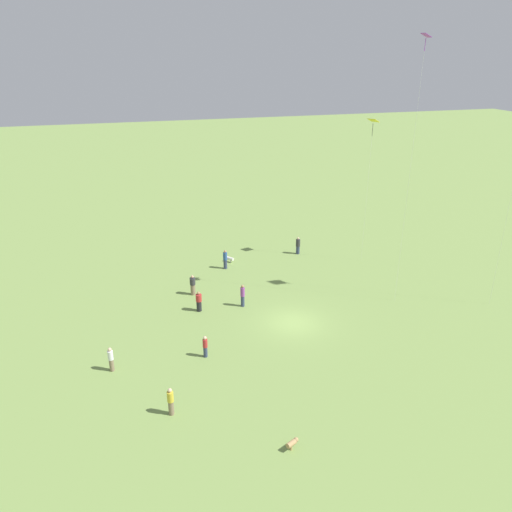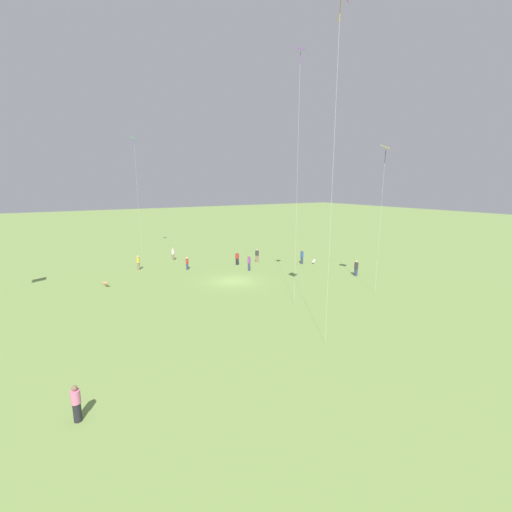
# 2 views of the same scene
# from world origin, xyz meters

# --- Properties ---
(ground_plane) EXTENTS (240.00, 240.00, 0.00)m
(ground_plane) POSITION_xyz_m (0.00, 0.00, 0.00)
(ground_plane) COLOR #7A994C
(person_0) EXTENTS (0.51, 0.51, 1.72)m
(person_0) POSITION_xyz_m (-16.36, 16.04, 0.85)
(person_0) COLOR #232328
(person_0) RESTS_ON ground_plane
(person_1) EXTENTS (0.46, 0.46, 1.58)m
(person_1) POSITION_xyz_m (7.28, 2.55, 0.80)
(person_1) COLOR #333D5B
(person_1) RESTS_ON ground_plane
(person_2) EXTENTS (0.37, 0.37, 1.71)m
(person_2) POSITION_xyz_m (13.37, 2.38, 0.86)
(person_2) COLOR #847056
(person_2) RESTS_ON ground_plane
(person_3) EXTENTS (0.58, 0.58, 1.78)m
(person_3) POSITION_xyz_m (-5.29, -12.92, 0.88)
(person_3) COLOR #333D5B
(person_3) RESTS_ON ground_plane
(person_4) EXTENTS (0.48, 0.48, 1.76)m
(person_4) POSITION_xyz_m (10.25, 7.66, 0.88)
(person_4) COLOR #847056
(person_4) RESTS_ON ground_plane
(person_5) EXTENTS (0.40, 0.40, 1.89)m
(person_5) POSITION_xyz_m (3.00, -3.67, 0.96)
(person_5) COLOR #333D5B
(person_5) RESTS_ON ground_plane
(person_6) EXTENTS (0.53, 0.53, 1.68)m
(person_6) POSITION_xyz_m (6.51, -3.91, 0.82)
(person_6) COLOR #232328
(person_6) RESTS_ON ground_plane
(person_7) EXTENTS (0.54, 0.54, 1.86)m
(person_7) POSITION_xyz_m (2.61, -11.40, 0.93)
(person_7) COLOR #333D5B
(person_7) RESTS_ON ground_plane
(person_8) EXTENTS (0.63, 0.63, 1.77)m
(person_8) POSITION_xyz_m (6.48, -6.89, 0.86)
(person_8) COLOR #847056
(person_8) RESTS_ON ground_plane
(kite_0) EXTENTS (0.57, 0.62, 20.22)m
(kite_0) POSITION_xyz_m (-9.35, -1.11, 17.79)
(kite_0) COLOR purple
(kite_0) RESTS_ON ground_plane
(kite_1) EXTENTS (1.12, 1.14, 13.57)m
(kite_1) POSITION_xyz_m (-10.76, -9.68, 12.72)
(kite_1) COLOR yellow
(kite_1) RESTS_ON ground_plane
(kite_3) EXTENTS (0.93, 0.93, 16.84)m
(kite_3) POSITION_xyz_m (21.38, 4.80, 15.27)
(kite_3) COLOR green
(kite_3) RESTS_ON ground_plane
(kite_4) EXTENTS (1.12, 1.25, 20.64)m
(kite_4) POSITION_xyz_m (-16.38, 1.71, 19.23)
(kite_4) COLOR #E54C99
(kite_4) RESTS_ON ground_plane
(dog_0) EXTENTS (0.70, 0.78, 0.55)m
(dog_0) POSITION_xyz_m (1.84, -12.79, 0.36)
(dog_0) COLOR silver
(dog_0) RESTS_ON ground_plane
(dog_1) EXTENTS (0.75, 0.53, 0.57)m
(dog_1) POSITION_xyz_m (4.61, 12.12, 0.39)
(dog_1) COLOR tan
(dog_1) RESTS_ON ground_plane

